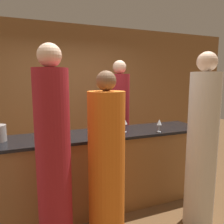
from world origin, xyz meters
name	(u,v)px	position (x,y,z in m)	size (l,w,h in m)	color
ground_plane	(98,206)	(0.00, 0.00, 0.00)	(14.00, 14.00, 0.00)	brown
back_wall	(69,94)	(0.00, 1.93, 1.40)	(8.00, 0.06, 2.80)	olive
bar_counter	(98,170)	(0.00, 0.00, 0.51)	(3.03, 0.64, 1.01)	brown
bartender	(119,125)	(0.60, 0.68, 0.94)	(0.33, 0.33, 2.00)	maroon
guest_0	(107,167)	(-0.12, -0.66, 0.82)	(0.37, 0.37, 1.78)	orange
guest_1	(54,165)	(-0.64, -0.71, 0.94)	(0.30, 0.30, 1.99)	maroon
guest_3	(202,148)	(0.97, -0.79, 0.93)	(0.33, 0.33, 1.99)	silver
wine_bottle_0	(107,122)	(0.16, 0.09, 1.13)	(0.07, 0.07, 0.31)	#19381E
wine_glass_0	(40,128)	(-0.71, -0.02, 1.14)	(0.07, 0.07, 0.17)	silver
wine_glass_1	(159,123)	(0.78, -0.23, 1.13)	(0.06, 0.06, 0.17)	silver
wine_glass_2	(125,122)	(0.35, -0.07, 1.14)	(0.07, 0.07, 0.18)	silver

